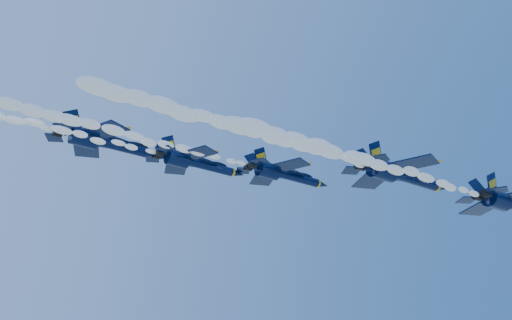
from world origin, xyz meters
TOP-DOWN VIEW (x-y plane):
  - jet_lead at (22.45, -15.39)m, footprint 17.29×14.18m
  - smoke_trail_jet_lead at (-5.29, -15.39)m, footprint 40.69×1.93m
  - jet_second at (11.88, -5.10)m, footprint 18.98×15.57m
  - smoke_trail_jet_second at (-16.57, -5.10)m, footprint 40.69×2.11m
  - jet_third at (-0.46, 7.14)m, footprint 15.80×12.96m
  - smoke_trail_jet_third at (-27.56, 7.14)m, footprint 40.69×1.76m
  - jet_fourth at (-14.40, 10.13)m, footprint 14.93×12.24m
  - smoke_trail_jet_fourth at (-41.13, 10.13)m, footprint 40.69×1.66m
  - jet_fifth at (-25.55, 16.48)m, footprint 17.63×14.46m

SIDE VIEW (x-z plane):
  - smoke_trail_jet_lead at x=-5.29m, z-range 147.39..149.12m
  - jet_lead at x=22.45m, z-range 145.45..151.87m
  - smoke_trail_jet_second at x=-16.57m, z-range 152.63..154.53m
  - jet_second at x=11.88m, z-range 150.47..157.52m
  - smoke_trail_jet_fourth at x=-41.13m, z-range 153.73..155.23m
  - jet_fourth at x=-14.40m, z-range 152.09..157.64m
  - smoke_trail_jet_third at x=-27.56m, z-range 154.10..155.69m
  - jet_third at x=-0.46m, z-range 152.35..158.22m
  - jet_fifth at x=-25.55m, z-range 154.26..160.82m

